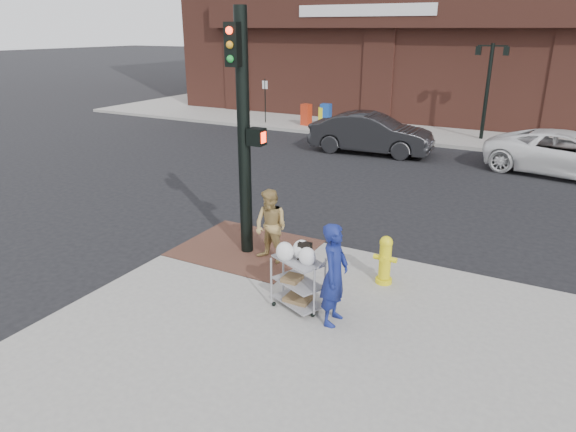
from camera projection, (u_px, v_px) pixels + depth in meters
The scene contains 14 objects.
ground at pixel (247, 276), 10.42m from camera, with size 220.00×220.00×0.00m, color black.
brick_curb_ramp at pixel (246, 248), 11.38m from camera, with size 2.80×2.40×0.01m, color #503125.
lamp_post at pixel (488, 81), 21.83m from camera, with size 1.32×0.22×4.00m.
parking_sign at pixel (265, 101), 26.17m from camera, with size 0.05×0.05×2.20m, color black.
traffic_signal_pole at pixel (244, 129), 10.30m from camera, with size 0.61×0.51×5.00m.
woman_blue at pixel (334, 274), 8.24m from camera, with size 0.63×0.42×1.74m, color navy.
pedestrian_tan at pixel (271, 226), 10.49m from camera, with size 0.75×0.59×1.55m, color #A88A4F.
sedan_dark at pixel (371, 133), 20.44m from camera, with size 1.68×4.81×1.59m, color black.
minivan_white at pixel (569, 154), 17.33m from camera, with size 2.44×5.30×1.47m, color white.
utility_cart at pixel (298, 278), 8.80m from camera, with size 1.00×0.80×1.22m.
fire_hydrant at pixel (385, 259), 9.68m from camera, with size 0.45×0.32×0.96m.
newsbox_red at pixel (306, 115), 25.64m from camera, with size 0.44×0.40×1.05m, color red.
newsbox_yellow at pixel (322, 117), 25.30m from camera, with size 0.39×0.36×0.94m, color yellow.
newsbox_blue at pixel (326, 115), 25.24m from camera, with size 0.47×0.42×1.11m, color #1846A2.
Camera 1 is at (5.19, -7.83, 4.74)m, focal length 32.00 mm.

